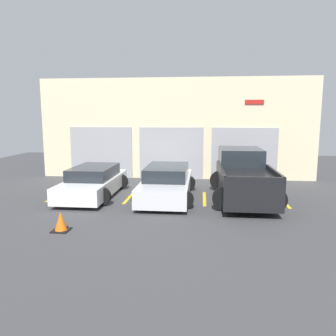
# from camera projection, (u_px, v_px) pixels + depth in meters

# --- Properties ---
(ground_plane) EXTENTS (28.00, 28.00, 0.00)m
(ground_plane) POSITION_uv_depth(u_px,v_px,m) (169.00, 192.00, 13.82)
(ground_plane) COLOR #3D3D3F
(shophouse_building) EXTENTS (13.93, 0.68, 5.05)m
(shophouse_building) POSITION_uv_depth(u_px,v_px,m) (176.00, 130.00, 16.66)
(shophouse_building) COLOR beige
(shophouse_building) RESTS_ON ground
(pickup_truck) EXTENTS (2.46, 5.05, 1.84)m
(pickup_truck) POSITION_uv_depth(u_px,v_px,m) (243.00, 176.00, 12.64)
(pickup_truck) COLOR black
(pickup_truck) RESTS_ON ground
(sedan_white) EXTENTS (2.15, 4.37, 1.18)m
(sedan_white) POSITION_uv_depth(u_px,v_px,m) (94.00, 182.00, 13.02)
(sedan_white) COLOR white
(sedan_white) RESTS_ON ground
(sedan_side) EXTENTS (2.18, 4.62, 1.24)m
(sedan_side) POSITION_uv_depth(u_px,v_px,m) (167.00, 183.00, 12.72)
(sedan_side) COLOR silver
(sedan_side) RESTS_ON ground
(parking_stripe_far_left) EXTENTS (0.12, 2.20, 0.01)m
(parking_stripe_far_left) POSITION_uv_depth(u_px,v_px,m) (59.00, 195.00, 13.23)
(parking_stripe_far_left) COLOR gold
(parking_stripe_far_left) RESTS_ON ground
(parking_stripe_left) EXTENTS (0.12, 2.20, 0.01)m
(parking_stripe_left) POSITION_uv_depth(u_px,v_px,m) (130.00, 197.00, 12.93)
(parking_stripe_left) COLOR gold
(parking_stripe_left) RESTS_ON ground
(parking_stripe_centre) EXTENTS (0.12, 2.20, 0.01)m
(parking_stripe_centre) POSITION_uv_depth(u_px,v_px,m) (204.00, 199.00, 12.64)
(parking_stripe_centre) COLOR gold
(parking_stripe_centre) RESTS_ON ground
(parking_stripe_right) EXTENTS (0.12, 2.20, 0.01)m
(parking_stripe_right) POSITION_uv_depth(u_px,v_px,m) (283.00, 201.00, 12.34)
(parking_stripe_right) COLOR gold
(parking_stripe_right) RESTS_ON ground
(traffic_cone) EXTENTS (0.47, 0.47, 0.55)m
(traffic_cone) POSITION_uv_depth(u_px,v_px,m) (61.00, 222.00, 9.05)
(traffic_cone) COLOR black
(traffic_cone) RESTS_ON ground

